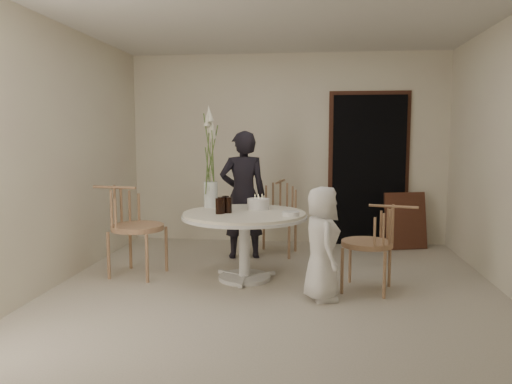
# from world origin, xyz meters

# --- Properties ---
(ground) EXTENTS (4.50, 4.50, 0.00)m
(ground) POSITION_xyz_m (0.00, 0.00, 0.00)
(ground) COLOR beige
(ground) RESTS_ON ground
(room_shell) EXTENTS (4.50, 4.50, 4.50)m
(room_shell) POSITION_xyz_m (0.00, 0.00, 1.62)
(room_shell) COLOR silver
(room_shell) RESTS_ON ground
(doorway) EXTENTS (1.00, 0.10, 2.10)m
(doorway) POSITION_xyz_m (1.15, 2.19, 1.05)
(doorway) COLOR black
(doorway) RESTS_ON ground
(door_trim) EXTENTS (1.12, 0.03, 2.22)m
(door_trim) POSITION_xyz_m (1.15, 2.23, 1.11)
(door_trim) COLOR #512A1B
(door_trim) RESTS_ON ground
(table) EXTENTS (1.33, 1.33, 0.73)m
(table) POSITION_xyz_m (-0.35, 0.25, 0.62)
(table) COLOR silver
(table) RESTS_ON ground
(picture_frame) EXTENTS (0.61, 0.33, 0.77)m
(picture_frame) POSITION_xyz_m (1.64, 1.95, 0.39)
(picture_frame) COLOR #512A1B
(picture_frame) RESTS_ON ground
(chair_far) EXTENTS (0.58, 0.62, 0.95)m
(chair_far) POSITION_xyz_m (-0.08, 1.57, 0.62)
(chair_far) COLOR tan
(chair_far) RESTS_ON ground
(chair_right) EXTENTS (0.60, 0.57, 0.88)m
(chair_right) POSITION_xyz_m (1.03, -0.02, 0.57)
(chair_right) COLOR tan
(chair_right) RESTS_ON ground
(chair_left) EXTENTS (0.65, 0.61, 1.00)m
(chair_left) POSITION_xyz_m (-1.68, 0.31, 0.64)
(chair_left) COLOR tan
(chair_left) RESTS_ON ground
(girl) EXTENTS (0.66, 0.51, 1.60)m
(girl) POSITION_xyz_m (-0.50, 1.23, 0.80)
(girl) COLOR black
(girl) RESTS_ON ground
(boy) EXTENTS (0.45, 0.59, 1.07)m
(boy) POSITION_xyz_m (0.46, -0.32, 0.54)
(boy) COLOR white
(boy) RESTS_ON ground
(birthday_cake) EXTENTS (0.24, 0.24, 0.17)m
(birthday_cake) POSITION_xyz_m (-0.23, 0.50, 0.79)
(birthday_cake) COLOR silver
(birthday_cake) RESTS_ON table
(cola_tumbler_a) EXTENTS (0.10, 0.10, 0.17)m
(cola_tumbler_a) POSITION_xyz_m (-0.52, 0.20, 0.81)
(cola_tumbler_a) COLOR black
(cola_tumbler_a) RESTS_ON table
(cola_tumbler_b) EXTENTS (0.11, 0.11, 0.17)m
(cola_tumbler_b) POSITION_xyz_m (-0.58, 0.15, 0.82)
(cola_tumbler_b) COLOR black
(cola_tumbler_b) RESTS_ON table
(cola_tumbler_c) EXTENTS (0.09, 0.09, 0.17)m
(cola_tumbler_c) POSITION_xyz_m (-0.60, 0.12, 0.81)
(cola_tumbler_c) COLOR black
(cola_tumbler_c) RESTS_ON table
(cola_tumbler_d) EXTENTS (0.09, 0.09, 0.16)m
(cola_tumbler_d) POSITION_xyz_m (-0.57, 0.35, 0.81)
(cola_tumbler_d) COLOR black
(cola_tumbler_d) RESTS_ON table
(plate_stack) EXTENTS (0.21, 0.21, 0.04)m
(plate_stack) POSITION_xyz_m (0.15, 0.07, 0.75)
(plate_stack) COLOR white
(plate_stack) RESTS_ON table
(flower_vase) EXTENTS (0.16, 0.16, 1.16)m
(flower_vase) POSITION_xyz_m (-0.78, 0.59, 1.18)
(flower_vase) COLOR silver
(flower_vase) RESTS_ON table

